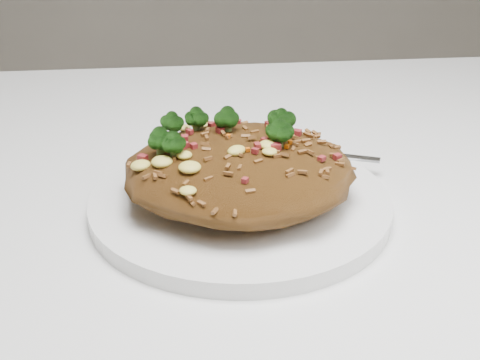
{
  "coord_description": "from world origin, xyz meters",
  "views": [
    {
      "loc": [
        0.02,
        -0.52,
        1.03
      ],
      "look_at": [
        0.07,
        -0.02,
        0.78
      ],
      "focal_mm": 50.0,
      "sensor_mm": 36.0,
      "label": 1
    }
  ],
  "objects_px": {
    "dining_table": "(160,286)",
    "fork": "(303,152)",
    "plate": "(240,203)",
    "fried_rice": "(239,162)"
  },
  "relations": [
    {
      "from": "dining_table",
      "to": "fork",
      "type": "xyz_separation_m",
      "value": [
        0.14,
        0.06,
        0.11
      ]
    },
    {
      "from": "fork",
      "to": "plate",
      "type": "bearing_deg",
      "value": -109.8
    },
    {
      "from": "plate",
      "to": "fried_rice",
      "type": "relative_size",
      "value": 1.33
    },
    {
      "from": "fork",
      "to": "dining_table",
      "type": "bearing_deg",
      "value": -137.29
    },
    {
      "from": "dining_table",
      "to": "fried_rice",
      "type": "relative_size",
      "value": 6.28
    },
    {
      "from": "dining_table",
      "to": "plate",
      "type": "height_order",
      "value": "plate"
    },
    {
      "from": "fried_rice",
      "to": "plate",
      "type": "bearing_deg",
      "value": -49.21
    },
    {
      "from": "plate",
      "to": "dining_table",
      "type": "bearing_deg",
      "value": 162.18
    },
    {
      "from": "dining_table",
      "to": "fork",
      "type": "bearing_deg",
      "value": 21.42
    },
    {
      "from": "plate",
      "to": "fried_rice",
      "type": "bearing_deg",
      "value": 130.79
    }
  ]
}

